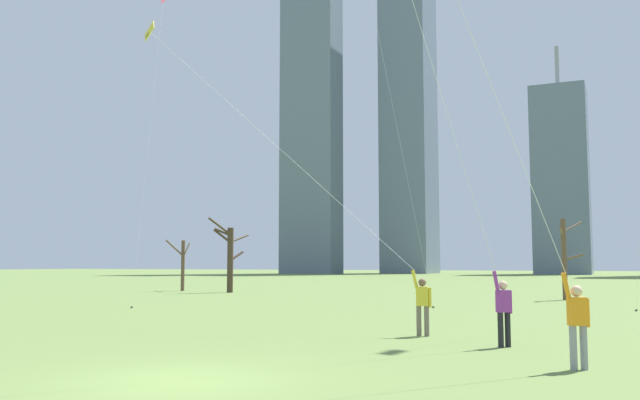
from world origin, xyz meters
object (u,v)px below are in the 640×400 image
kite_flyer_midfield_left_teal (513,153)px  bare_tree_right_of_center (565,257)px  kite_flyer_far_back_blue (461,167)px  bare_tree_center (182,262)px  kite_flyer_midfield_center_yellow (374,254)px  distant_kite_drifting_left_pink (160,35)px  bare_tree_rightmost (230,255)px

kite_flyer_midfield_left_teal → bare_tree_right_of_center: 27.43m
kite_flyer_midfield_left_teal → kite_flyer_far_back_blue: bearing=119.2°
bare_tree_center → kite_flyer_midfield_center_yellow: bearing=-44.4°
distant_kite_drifting_left_pink → bare_tree_right_of_center: size_ratio=3.83×
bare_tree_right_of_center → bare_tree_center: bearing=176.6°
kite_flyer_midfield_left_teal → bare_tree_center: (-28.68, 28.98, -2.00)m
kite_flyer_far_back_blue → distant_kite_drifting_left_pink: kite_flyer_far_back_blue is taller
kite_flyer_midfield_center_yellow → distant_kite_drifting_left_pink: bearing=147.4°
kite_flyer_midfield_center_yellow → bare_tree_rightmost: bearing=130.4°
bare_tree_right_of_center → bare_tree_rightmost: bearing=178.6°
kite_flyer_far_back_blue → bare_tree_center: bearing=136.1°
kite_flyer_midfield_left_teal → bare_tree_rightmost: kite_flyer_midfield_left_teal is taller
kite_flyer_midfield_left_teal → distant_kite_drifting_left_pink: kite_flyer_midfield_left_teal is taller
kite_flyer_midfield_left_teal → bare_tree_rightmost: 36.72m
bare_tree_rightmost → kite_flyer_midfield_left_teal: bearing=-49.5°
kite_flyer_far_back_blue → bare_tree_center: size_ratio=4.89×
kite_flyer_midfield_center_yellow → kite_flyer_midfield_left_teal: bearing=-49.3°
bare_tree_rightmost → bare_tree_center: 5.01m
kite_flyer_far_back_blue → bare_tree_rightmost: (-22.15, 24.95, -1.74)m
kite_flyer_far_back_blue → distant_kite_drifting_left_pink: bearing=146.1°
kite_flyer_midfield_center_yellow → kite_flyer_far_back_blue: size_ratio=0.63×
kite_flyer_midfield_left_teal → distant_kite_drifting_left_pink: size_ratio=1.04×
kite_flyer_midfield_left_teal → bare_tree_right_of_center: bearing=92.3°
kite_flyer_midfield_left_teal → kite_flyer_midfield_center_yellow: kite_flyer_midfield_left_teal is taller
kite_flyer_midfield_center_yellow → bare_tree_center: (-23.79, 23.29, -0.16)m
distant_kite_drifting_left_pink → kite_flyer_far_back_blue: bearing=-33.9°
kite_flyer_far_back_blue → distant_kite_drifting_left_pink: 25.69m
distant_kite_drifting_left_pink → bare_tree_rightmost: bearing=102.6°
kite_flyer_far_back_blue → kite_flyer_midfield_center_yellow: bearing=139.9°
kite_flyer_midfield_left_teal → kite_flyer_far_back_blue: (-1.66, 2.96, 0.23)m
distant_kite_drifting_left_pink → bare_tree_rightmost: size_ratio=3.29×
kite_flyer_midfield_left_teal → distant_kite_drifting_left_pink: bearing=142.8°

